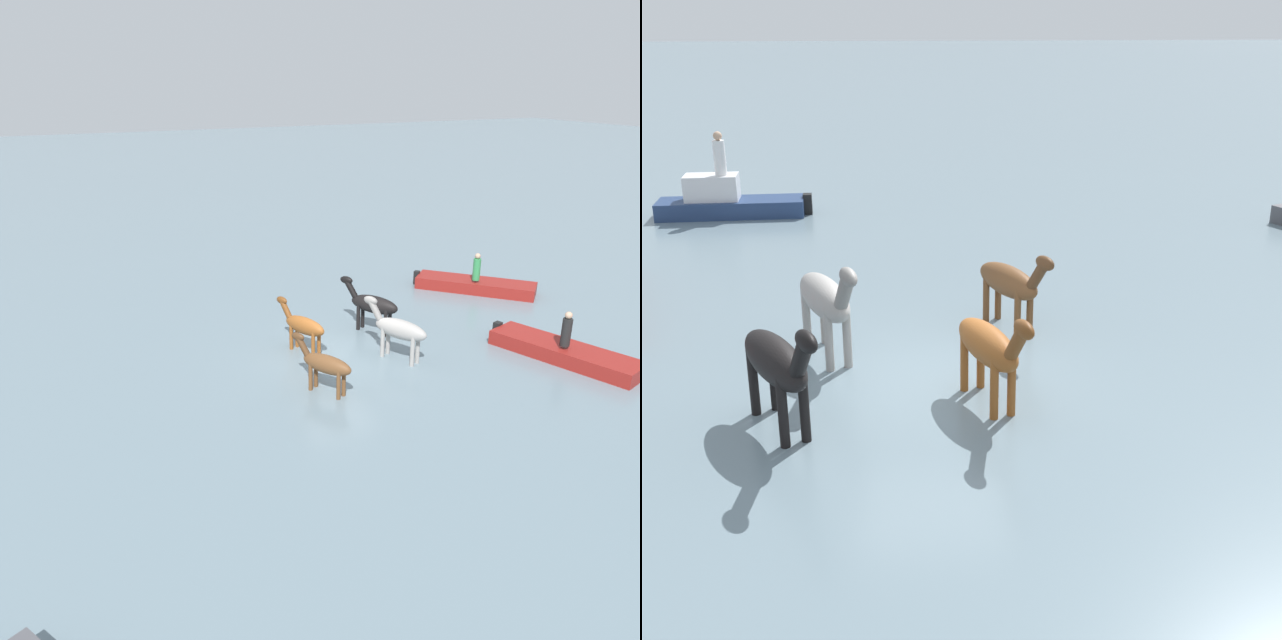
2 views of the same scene
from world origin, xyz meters
The scene contains 7 objects.
ground_plane centered at (0.00, 0.00, 0.00)m, with size 188.04×188.04×0.00m, color slate.
horse_chestnut_trailing centered at (-1.11, -1.74, 1.09)m, with size 2.46×1.41×1.97m.
horse_gray_outer centered at (-2.27, 1.51, 0.93)m, with size 2.06×1.36×1.69m.
horse_mid_herd centered at (0.79, 0.88, 0.97)m, with size 2.22×1.16×1.76m.
horse_dark_mare centered at (1.43, -2.18, 1.07)m, with size 2.35×1.57×1.93m.
boat_launch_far centered at (-11.16, -5.46, 0.31)m, with size 1.38×4.27×1.32m.
person_boatman_standing centered at (-11.07, -5.55, 1.72)m, with size 0.32×0.32×1.19m.
Camera 2 is at (12.56, -0.16, 6.01)m, focal length 48.06 mm.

